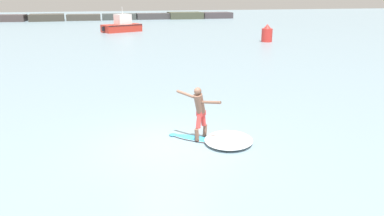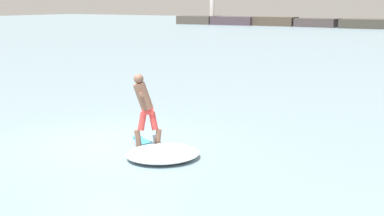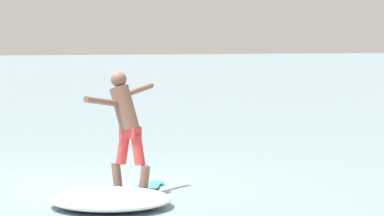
% 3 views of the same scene
% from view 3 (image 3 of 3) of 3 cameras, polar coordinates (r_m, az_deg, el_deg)
% --- Properties ---
extents(ground_plane, '(200.00, 200.00, 0.00)m').
position_cam_3_polar(ground_plane, '(14.19, -5.48, -4.80)').
color(ground_plane, '#7792A0').
extents(surfboard, '(1.89, 1.58, 0.20)m').
position_cam_3_polar(surfboard, '(13.19, -3.81, -5.35)').
color(surfboard, '#359BCE').
rests_on(surfboard, ground).
extents(surfer, '(1.13, 1.29, 1.73)m').
position_cam_3_polar(surfer, '(13.06, -4.19, -0.80)').
color(surfer, brown).
rests_on(surfer, surfboard).
extents(wave_foam_at_tail, '(2.14, 2.19, 0.23)m').
position_cam_3_polar(wave_foam_at_tail, '(12.29, -5.18, -5.70)').
color(wave_foam_at_tail, white).
rests_on(wave_foam_at_tail, ground).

